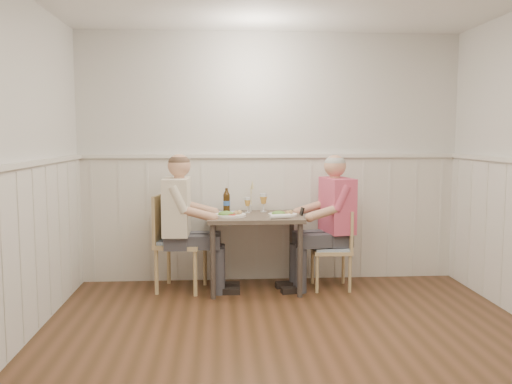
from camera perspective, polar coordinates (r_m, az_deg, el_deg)
ground_plane at (r=3.81m, az=4.75°, el=-17.81°), size 4.50×4.50×0.00m
room_shell at (r=3.48m, az=4.97°, el=5.70°), size 4.04×4.54×2.60m
wainscot at (r=4.25m, az=3.45°, el=-5.50°), size 4.00×4.49×1.34m
dining_table at (r=5.37m, az=-0.14°, el=-3.50°), size 0.92×0.70×0.75m
chair_right at (r=5.51m, az=8.40°, el=-5.61°), size 0.39×0.39×0.80m
chair_left at (r=5.44m, az=-8.50°, el=-4.85°), size 0.54×0.54×0.95m
man_in_pink at (r=5.50m, az=8.09°, el=-4.15°), size 0.68×0.48×1.37m
diner_cream at (r=5.34m, az=-7.86°, el=-4.38°), size 0.64×0.45×1.38m
plate_man at (r=5.31m, az=2.74°, el=-2.26°), size 0.28×0.28×0.07m
plate_diner at (r=5.27m, az=-2.86°, el=-2.31°), size 0.31×0.31×0.08m
beer_glass_a at (r=5.56m, az=0.79°, el=-0.80°), size 0.08×0.08×0.19m
beer_glass_b at (r=5.49m, az=-0.90°, el=-1.10°), size 0.06×0.06×0.16m
beer_bottle at (r=5.53m, az=-3.12°, el=-1.01°), size 0.07×0.07×0.25m
rolled_napkin at (r=5.12m, az=2.55°, el=-2.58°), size 0.20×0.09×0.04m
grass_vase at (r=5.58m, az=-0.63°, el=-0.56°), size 0.04×0.04×0.33m
gingham_mat at (r=5.51m, az=-3.56°, el=-2.18°), size 0.29×0.23×0.01m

